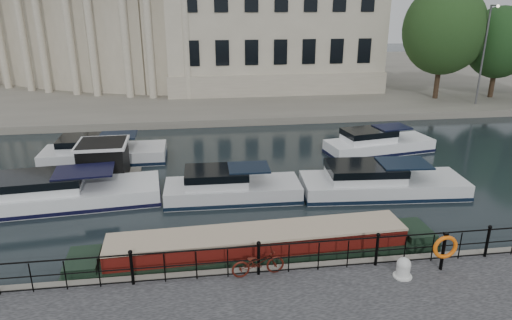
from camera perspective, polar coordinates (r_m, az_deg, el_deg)
The scene contains 11 objects.
ground_plane at distance 17.57m, azimuth -0.74°, elevation -11.54°, with size 160.00×160.00×0.00m, color black.
far_bank at distance 54.67m, azimuth -5.90°, elevation 10.20°, with size 120.00×42.00×0.55m, color #6B665B.
railing at distance 15.04m, azimuth 0.33°, elevation -12.01°, with size 24.14×0.14×1.22m.
civic_building at distance 49.69m, azimuth -7.18°, elevation 17.07°, with size 53.55×31.84×16.85m.
bicycle at distance 15.11m, azimuth 0.26°, elevation -12.69°, with size 0.61×1.75×0.92m, color #48140C.
mooring_bollard at distance 15.83m, azimuth 17.94°, elevation -12.71°, with size 0.61×0.61×0.69m.
life_ring_post at distance 16.33m, azimuth 22.55°, elevation -10.08°, with size 0.84×0.21×1.36m.
narrowboat at distance 16.97m, azimuth 0.34°, elevation -11.32°, with size 13.52×2.33×1.50m.
harbour_hut at distance 24.97m, azimuth -18.44°, elevation -0.46°, with size 3.48×2.91×2.22m.
cabin_cruisers at distance 23.85m, azimuth -4.28°, elevation -1.91°, with size 25.59×9.64×1.99m.
trees at distance 45.48m, azimuth 27.56°, elevation 13.43°, with size 14.87×8.82×9.84m.
Camera 1 is at (-1.83, -14.93, 9.07)m, focal length 32.00 mm.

